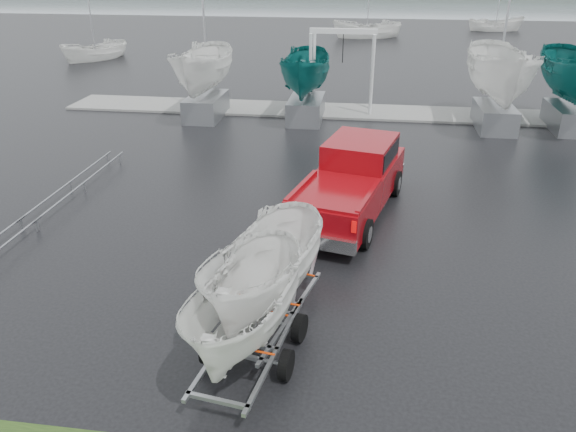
{
  "coord_description": "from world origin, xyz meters",
  "views": [
    {
      "loc": [
        0.61,
        -15.6,
        7.4
      ],
      "look_at": [
        -1.24,
        -2.48,
        1.2
      ],
      "focal_mm": 35.0,
      "sensor_mm": 36.0,
      "label": 1
    }
  ],
  "objects_px": {
    "pickup_truck": "(353,177)",
    "boat_hoist": "(343,59)",
    "trailer_parked": "(247,247)",
    "trailer_hitched": "(266,212)"
  },
  "relations": [
    {
      "from": "pickup_truck",
      "to": "boat_hoist",
      "type": "distance_m",
      "value": 12.29
    },
    {
      "from": "pickup_truck",
      "to": "trailer_parked",
      "type": "height_order",
      "value": "trailer_parked"
    },
    {
      "from": "trailer_hitched",
      "to": "trailer_parked",
      "type": "bearing_deg",
      "value": -82.88
    },
    {
      "from": "trailer_hitched",
      "to": "trailer_parked",
      "type": "height_order",
      "value": "trailer_hitched"
    },
    {
      "from": "pickup_truck",
      "to": "boat_hoist",
      "type": "relative_size",
      "value": 1.61
    },
    {
      "from": "trailer_parked",
      "to": "boat_hoist",
      "type": "height_order",
      "value": "trailer_parked"
    },
    {
      "from": "pickup_truck",
      "to": "trailer_hitched",
      "type": "height_order",
      "value": "trailer_hitched"
    },
    {
      "from": "trailer_parked",
      "to": "boat_hoist",
      "type": "xyz_separation_m",
      "value": [
        0.68,
        19.89,
        0.05
      ]
    },
    {
      "from": "pickup_truck",
      "to": "trailer_hitched",
      "type": "bearing_deg",
      "value": -90.0
    },
    {
      "from": "boat_hoist",
      "to": "trailer_hitched",
      "type": "bearing_deg",
      "value": -91.65
    }
  ]
}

